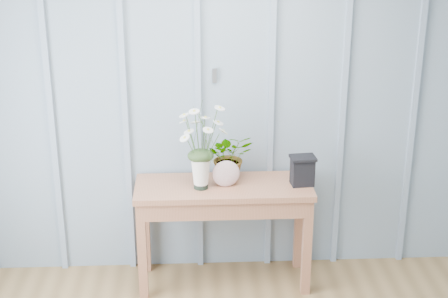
{
  "coord_description": "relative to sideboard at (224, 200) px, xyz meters",
  "views": [
    {
      "loc": [
        -0.3,
        -2.24,
        2.64
      ],
      "look_at": [
        -0.09,
        1.94,
        1.03
      ],
      "focal_mm": 55.0,
      "sensor_mm": 36.0,
      "label": 1
    }
  ],
  "objects": [
    {
      "name": "room_shell",
      "position": [
        0.09,
        -1.08,
        1.35
      ],
      "size": [
        4.0,
        4.5,
        2.5
      ],
      "color": "#8292A1",
      "rests_on": "ground"
    },
    {
      "name": "sideboard",
      "position": [
        0.0,
        0.0,
        0.0
      ],
      "size": [
        1.2,
        0.45,
        0.75
      ],
      "color": "#965A3E",
      "rests_on": "ground"
    },
    {
      "name": "daisy_vase",
      "position": [
        -0.15,
        -0.04,
        0.49
      ],
      "size": [
        0.43,
        0.32,
        0.6
      ],
      "color": "black",
      "rests_on": "sideboard"
    },
    {
      "name": "spider_plant",
      "position": [
        0.05,
        0.1,
        0.28
      ],
      "size": [
        0.34,
        0.31,
        0.34
      ],
      "primitive_type": "imported",
      "rotation": [
        0.0,
        0.0,
        0.15
      ],
      "color": "#223819",
      "rests_on": "sideboard"
    },
    {
      "name": "felt_disc_vessel",
      "position": [
        0.01,
        -0.03,
        0.21
      ],
      "size": [
        0.19,
        0.07,
        0.19
      ],
      "primitive_type": "ellipsoid",
      "rotation": [
        0.0,
        0.0,
        0.07
      ],
      "color": "#975360",
      "rests_on": "sideboard"
    },
    {
      "name": "carved_box",
      "position": [
        0.53,
        -0.02,
        0.22
      ],
      "size": [
        0.18,
        0.15,
        0.2
      ],
      "color": "black",
      "rests_on": "sideboard"
    }
  ]
}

